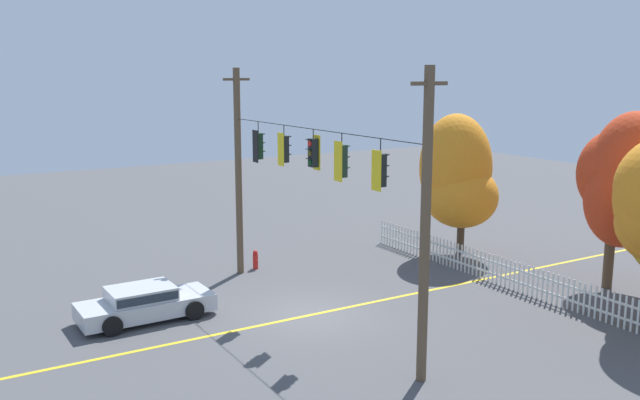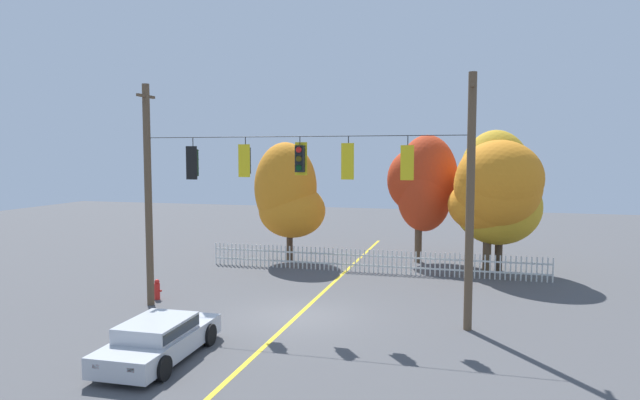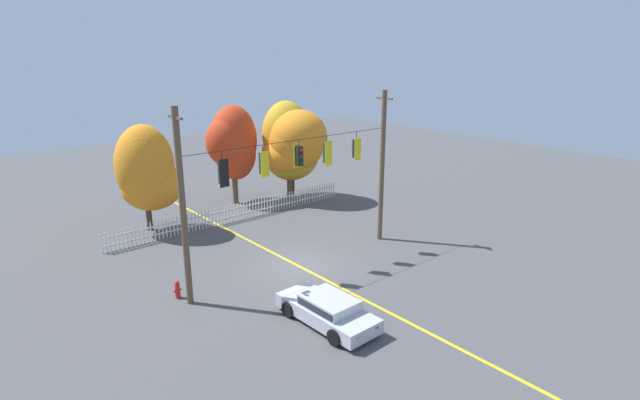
% 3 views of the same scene
% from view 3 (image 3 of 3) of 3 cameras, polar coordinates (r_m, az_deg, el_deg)
% --- Properties ---
extents(ground, '(80.00, 80.00, 0.00)m').
position_cam_3_polar(ground, '(25.09, -2.44, -7.49)').
color(ground, '#4C4C4F').
extents(lane_centerline_stripe, '(0.16, 36.00, 0.01)m').
position_cam_3_polar(lane_centerline_stripe, '(25.09, -2.44, -7.48)').
color(lane_centerline_stripe, gold).
rests_on(lane_centerline_stripe, ground).
extents(signal_support_span, '(11.87, 1.10, 8.27)m').
position_cam_3_polar(signal_support_span, '(23.67, -2.56, 1.84)').
color(signal_support_span, brown).
rests_on(signal_support_span, ground).
extents(traffic_signal_southbound_primary, '(0.43, 0.38, 1.52)m').
position_cam_3_polar(traffic_signal_southbound_primary, '(21.28, -10.97, 3.08)').
color(traffic_signal_southbound_primary, black).
extents(traffic_signal_eastbound_side, '(0.43, 0.38, 1.41)m').
position_cam_3_polar(traffic_signal_eastbound_side, '(22.30, -6.43, 4.13)').
color(traffic_signal_eastbound_side, black).
extents(traffic_signal_northbound_secondary, '(0.43, 0.38, 1.33)m').
position_cam_3_polar(traffic_signal_northbound_secondary, '(23.45, -2.38, 5.02)').
color(traffic_signal_northbound_secondary, black).
extents(traffic_signal_northbound_primary, '(0.43, 0.38, 1.45)m').
position_cam_3_polar(traffic_signal_northbound_primary, '(24.51, 0.79, 5.36)').
color(traffic_signal_northbound_primary, black).
extents(traffic_signal_westbound_side, '(0.43, 0.38, 1.45)m').
position_cam_3_polar(traffic_signal_westbound_side, '(25.84, 4.12, 5.83)').
color(traffic_signal_westbound_side, black).
extents(white_picket_fence, '(16.34, 0.06, 1.12)m').
position_cam_3_polar(white_picket_fence, '(31.69, -9.47, -1.36)').
color(white_picket_fence, silver).
rests_on(white_picket_fence, ground).
extents(autumn_maple_near_fence, '(3.76, 3.12, 6.32)m').
position_cam_3_polar(autumn_maple_near_fence, '(30.30, -18.94, 2.81)').
color(autumn_maple_near_fence, '#473828').
rests_on(autumn_maple_near_fence, ground).
extents(autumn_maple_mid, '(3.69, 3.17, 6.71)m').
position_cam_3_polar(autumn_maple_mid, '(34.90, -9.91, 6.26)').
color(autumn_maple_mid, brown).
rests_on(autumn_maple_mid, ground).
extents(autumn_oak_far_east, '(4.36, 4.31, 6.36)m').
position_cam_3_polar(autumn_oak_far_east, '(34.97, -2.78, 6.49)').
color(autumn_oak_far_east, brown).
rests_on(autumn_oak_far_east, ground).
extents(autumn_maple_far_west, '(4.11, 3.75, 6.87)m').
position_cam_3_polar(autumn_maple_far_west, '(35.72, -3.46, 6.28)').
color(autumn_maple_far_west, '#473828').
rests_on(autumn_maple_far_west, ground).
extents(parked_car, '(1.98, 4.41, 1.15)m').
position_cam_3_polar(parked_car, '(19.99, 0.88, -12.27)').
color(parked_car, '#B7BABF').
rests_on(parked_car, ground).
extents(fire_hydrant, '(0.38, 0.22, 0.80)m').
position_cam_3_polar(fire_hydrant, '(22.77, -15.85, -9.72)').
color(fire_hydrant, red).
rests_on(fire_hydrant, ground).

